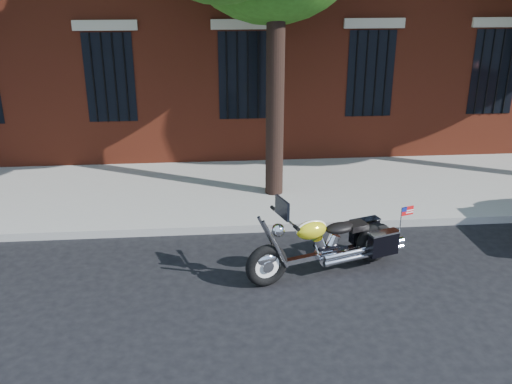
{
  "coord_description": "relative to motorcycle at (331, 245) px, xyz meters",
  "views": [
    {
      "loc": [
        -0.82,
        -8.08,
        4.48
      ],
      "look_at": [
        -0.06,
        0.8,
        0.99
      ],
      "focal_mm": 40.0,
      "sensor_mm": 36.0,
      "label": 1
    }
  ],
  "objects": [
    {
      "name": "ground",
      "position": [
        -1.03,
        0.23,
        -0.47
      ],
      "size": [
        120.0,
        120.0,
        0.0
      ],
      "primitive_type": "plane",
      "color": "black",
      "rests_on": "ground"
    },
    {
      "name": "sidewalk",
      "position": [
        -1.03,
        3.49,
        -0.39
      ],
      "size": [
        40.0,
        3.6,
        0.15
      ],
      "primitive_type": "cube",
      "color": "gray",
      "rests_on": "ground"
    },
    {
      "name": "curb",
      "position": [
        -1.03,
        1.61,
        -0.39
      ],
      "size": [
        40.0,
        0.16,
        0.15
      ],
      "primitive_type": "cube",
      "color": "gray",
      "rests_on": "ground"
    },
    {
      "name": "motorcycle",
      "position": [
        0.0,
        0.0,
        0.0
      ],
      "size": [
        2.71,
        1.3,
        1.38
      ],
      "rotation": [
        0.0,
        0.0,
        0.33
      ],
      "color": "black",
      "rests_on": "ground"
    }
  ]
}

